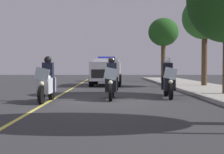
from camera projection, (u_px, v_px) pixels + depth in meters
name	position (u px, v px, depth m)	size (l,w,h in m)	color
ground_plane	(112.00, 100.00, 12.24)	(80.00, 80.00, 0.00)	#333335
curb_strip	(209.00, 98.00, 12.27)	(48.00, 0.24, 0.15)	#9E9B93
lane_stripe_center	(51.00, 100.00, 12.22)	(48.00, 0.12, 0.01)	#E0D14C
police_motorcycle_lead_left	(47.00, 83.00, 11.74)	(2.14, 0.60, 1.72)	black
police_motorcycle_lead_right	(111.00, 82.00, 12.68)	(2.14, 0.60, 1.72)	black
police_motorcycle_trailing	(168.00, 81.00, 13.23)	(2.14, 0.60, 1.72)	black
police_suv	(106.00, 70.00, 22.24)	(4.99, 2.28, 2.05)	silver
tree_far_back	(205.00, 18.00, 20.62)	(2.95, 2.95, 5.87)	#4C3823
tree_behind_suv	(163.00, 33.00, 28.47)	(2.73, 2.73, 5.66)	#4C3823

